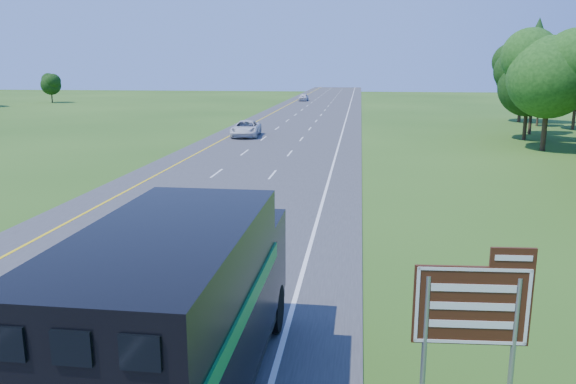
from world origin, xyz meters
name	(u,v)px	position (x,y,z in m)	size (l,w,h in m)	color
road	(286,135)	(0.00, 50.00, 0.02)	(15.00, 260.00, 0.04)	#38383A
lane_markings	(286,135)	(0.00, 50.00, 0.04)	(11.15, 260.00, 0.01)	yellow
horse_truck	(183,311)	(3.97, 3.94, 2.20)	(2.95, 9.13, 4.03)	black
white_suv	(246,129)	(-3.79, 48.29, 0.81)	(2.57, 5.58, 1.55)	silver
far_car	(303,97)	(-3.89, 106.08, 0.74)	(1.66, 4.13, 1.41)	silver
exit_sign	(473,313)	(9.46, 4.19, 2.37)	(2.15, 0.20, 3.65)	gray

